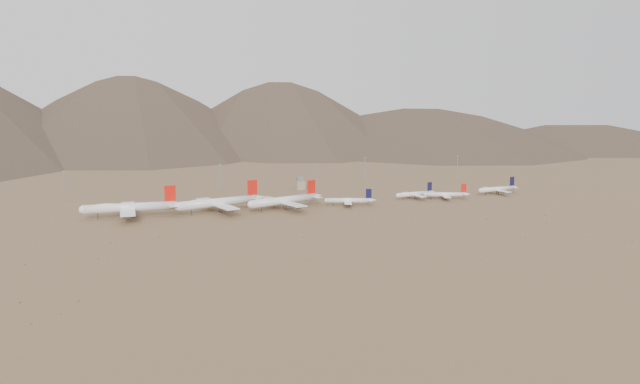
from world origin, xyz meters
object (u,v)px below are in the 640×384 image
object	(u,v)px
widebody_east	(284,200)
control_tower	(300,184)
widebody_west	(130,207)
widebody_centre	(219,202)
narrowbody_a	(350,200)
narrowbody_b	(416,194)

from	to	relation	value
widebody_east	control_tower	size ratio (longest dim) A/B	5.64
widebody_west	widebody_centre	distance (m)	64.87
widebody_centre	control_tower	world-z (taller)	widebody_centre
narrowbody_a	control_tower	world-z (taller)	narrowbody_a
widebody_west	narrowbody_a	distance (m)	169.32
widebody_west	widebody_east	world-z (taller)	widebody_west
widebody_east	control_tower	world-z (taller)	widebody_east
widebody_west	widebody_east	size ratio (longest dim) A/B	1.12
widebody_east	narrowbody_a	xyz separation A→B (m)	(54.20, -2.53, -2.65)
narrowbody_b	widebody_centre	bearing A→B (deg)	173.97
widebody_west	widebody_centre	world-z (taller)	widebody_centre
widebody_west	widebody_centre	size ratio (longest dim) A/B	1.02
widebody_west	widebody_centre	xyz separation A→B (m)	(64.87, 0.68, 0.01)
widebody_centre	widebody_east	bearing A→B (deg)	-20.07
narrowbody_a	control_tower	xyz separation A→B (m)	(-12.60, 95.92, 0.77)
widebody_centre	narrowbody_a	bearing A→B (deg)	-18.78
narrowbody_a	narrowbody_b	world-z (taller)	narrowbody_a
widebody_centre	narrowbody_b	distance (m)	170.42
widebody_west	narrowbody_b	xyz separation A→B (m)	(235.13, 7.27, -3.36)
widebody_centre	narrowbody_a	world-z (taller)	widebody_centre
widebody_centre	control_tower	size ratio (longest dim) A/B	6.18
widebody_west	narrowbody_a	size ratio (longest dim) A/B	1.86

